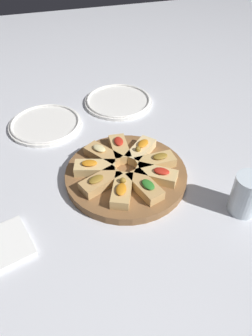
# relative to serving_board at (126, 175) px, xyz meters

# --- Properties ---
(ground_plane) EXTENTS (3.00, 3.00, 0.00)m
(ground_plane) POSITION_rel_serving_board_xyz_m (0.00, 0.00, -0.01)
(ground_plane) COLOR silver
(serving_board) EXTENTS (0.33, 0.33, 0.02)m
(serving_board) POSITION_rel_serving_board_xyz_m (0.00, 0.00, 0.00)
(serving_board) COLOR brown
(serving_board) RESTS_ON ground_plane
(focaccia_slice_0) EXTENTS (0.11, 0.05, 0.04)m
(focaccia_slice_0) POSITION_rel_serving_board_xyz_m (0.08, 0.00, 0.03)
(focaccia_slice_0) COLOR tan
(focaccia_slice_0) RESTS_ON serving_board
(focaccia_slice_1) EXTENTS (0.11, 0.11, 0.04)m
(focaccia_slice_1) POSITION_rel_serving_board_xyz_m (0.06, 0.06, 0.03)
(focaccia_slice_1) COLOR #E5C689
(focaccia_slice_1) RESTS_ON serving_board
(focaccia_slice_2) EXTENTS (0.05, 0.11, 0.04)m
(focaccia_slice_2) POSITION_rel_serving_board_xyz_m (0.01, 0.08, 0.03)
(focaccia_slice_2) COLOR tan
(focaccia_slice_2) RESTS_ON serving_board
(focaccia_slice_3) EXTENTS (0.10, 0.11, 0.04)m
(focaccia_slice_3) POSITION_rel_serving_board_xyz_m (-0.05, 0.07, 0.03)
(focaccia_slice_3) COLOR tan
(focaccia_slice_3) RESTS_ON serving_board
(focaccia_slice_4) EXTENTS (0.12, 0.07, 0.04)m
(focaccia_slice_4) POSITION_rel_serving_board_xyz_m (-0.08, 0.02, 0.03)
(focaccia_slice_4) COLOR #DBB775
(focaccia_slice_4) RESTS_ON serving_board
(focaccia_slice_5) EXTENTS (0.12, 0.08, 0.04)m
(focaccia_slice_5) POSITION_rel_serving_board_xyz_m (-0.08, -0.03, 0.03)
(focaccia_slice_5) COLOR tan
(focaccia_slice_5) RESTS_ON serving_board
(focaccia_slice_6) EXTENTS (0.08, 0.12, 0.04)m
(focaccia_slice_6) POSITION_rel_serving_board_xyz_m (-0.03, -0.08, 0.03)
(focaccia_slice_6) COLOR tan
(focaccia_slice_6) RESTS_ON serving_board
(focaccia_slice_7) EXTENTS (0.08, 0.12, 0.04)m
(focaccia_slice_7) POSITION_rel_serving_board_xyz_m (0.03, -0.08, 0.03)
(focaccia_slice_7) COLOR tan
(focaccia_slice_7) RESTS_ON serving_board
(focaccia_slice_8) EXTENTS (0.11, 0.10, 0.04)m
(focaccia_slice_8) POSITION_rel_serving_board_xyz_m (0.07, -0.05, 0.03)
(focaccia_slice_8) COLOR #DBB775
(focaccia_slice_8) RESTS_ON serving_board
(plate_left) EXTENTS (0.24, 0.24, 0.02)m
(plate_left) POSITION_rel_serving_board_xyz_m (-0.18, 0.31, -0.00)
(plate_left) COLOR white
(plate_left) RESTS_ON ground_plane
(plate_right) EXTENTS (0.24, 0.24, 0.02)m
(plate_right) POSITION_rel_serving_board_xyz_m (0.09, 0.38, -0.00)
(plate_right) COLOR white
(plate_right) RESTS_ON ground_plane
(water_glass) EXTENTS (0.07, 0.07, 0.11)m
(water_glass) POSITION_rel_serving_board_xyz_m (0.24, -0.19, 0.04)
(water_glass) COLOR silver
(water_glass) RESTS_ON ground_plane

